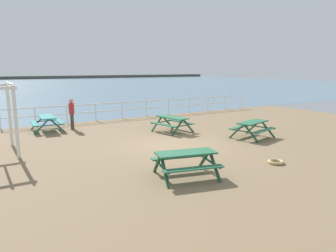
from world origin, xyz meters
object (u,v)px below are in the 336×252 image
(picnic_table_near_left, at_px, (47,120))
(picnic_table_mid_centre, at_px, (186,158))
(picnic_table_seaward, at_px, (172,121))
(picnic_table_near_right, at_px, (253,126))
(visitor, at_px, (72,112))

(picnic_table_near_left, bearing_deg, picnic_table_mid_centre, -164.23)
(picnic_table_mid_centre, height_order, picnic_table_seaward, same)
(picnic_table_near_right, relative_size, visitor, 1.28)
(picnic_table_near_left, xyz_separation_m, visitor, (1.24, -0.24, 0.36))
(picnic_table_seaward, height_order, visitor, visitor)
(picnic_table_mid_centre, xyz_separation_m, picnic_table_seaward, (3.27, 6.04, 0.00))
(picnic_table_near_left, relative_size, picnic_table_seaward, 0.90)
(picnic_table_near_left, distance_m, visitor, 1.31)
(picnic_table_mid_centre, bearing_deg, picnic_table_near_right, 39.56)
(picnic_table_near_left, xyz_separation_m, picnic_table_seaward, (5.52, -3.57, 0.00))
(picnic_table_seaward, bearing_deg, picnic_table_near_left, 45.54)
(picnic_table_near_left, xyz_separation_m, picnic_table_mid_centre, (2.25, -9.62, 0.00))
(picnic_table_near_left, relative_size, picnic_table_mid_centre, 0.89)
(picnic_table_near_left, height_order, visitor, visitor)
(picnic_table_near_right, relative_size, picnic_table_seaward, 1.03)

